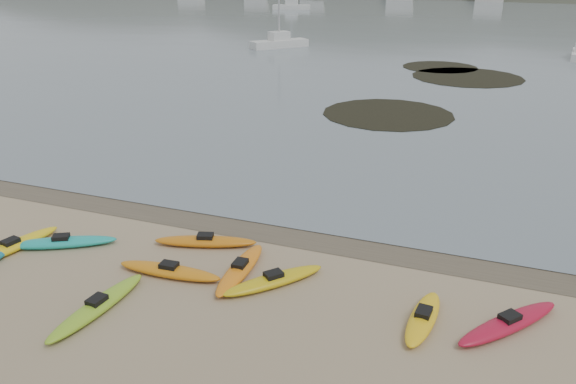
% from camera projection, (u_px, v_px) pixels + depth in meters
% --- Properties ---
extents(ground, '(600.00, 600.00, 0.00)m').
position_uv_depth(ground, '(288.00, 228.00, 21.34)').
color(ground, tan).
rests_on(ground, ground).
extents(wet_sand, '(60.00, 60.00, 0.00)m').
position_uv_depth(wet_sand, '(285.00, 232.00, 21.08)').
color(wet_sand, brown).
rests_on(wet_sand, ground).
extents(kayaks, '(24.38, 7.58, 0.34)m').
position_uv_depth(kayaks, '(191.00, 276.00, 17.78)').
color(kayaks, '#1BAAA0').
rests_on(kayaks, ground).
extents(kelp_mats, '(13.14, 27.66, 0.04)m').
position_uv_depth(kelp_mats, '(438.00, 85.00, 46.35)').
color(kelp_mats, black).
rests_on(kelp_mats, water).
extents(moored_boats, '(86.04, 80.10, 1.20)m').
position_uv_depth(moored_boats, '(525.00, 22.00, 90.75)').
color(moored_boats, silver).
rests_on(moored_boats, ground).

